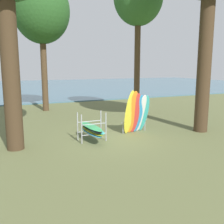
# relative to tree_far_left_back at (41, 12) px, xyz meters

# --- Properties ---
(ground_plane) EXTENTS (80.00, 80.00, 0.00)m
(ground_plane) POSITION_rel_tree_far_left_back_xyz_m (1.35, -8.80, -6.92)
(ground_plane) COLOR #60663D
(lake_water) EXTENTS (80.00, 36.00, 0.10)m
(lake_water) POSITION_rel_tree_far_left_back_xyz_m (1.35, 21.45, -6.87)
(lake_water) COLOR #477084
(lake_water) RESTS_ON ground
(tree_far_left_back) EXTENTS (3.88, 3.88, 9.21)m
(tree_far_left_back) POSITION_rel_tree_far_left_back_xyz_m (0.00, 0.00, 0.00)
(tree_far_left_back) COLOR #4C3823
(tree_far_left_back) RESTS_ON ground
(leaning_board_pile) EXTENTS (1.49, 0.81, 2.15)m
(leaning_board_pile) POSITION_rel_tree_far_left_back_xyz_m (2.95, -8.33, -5.93)
(leaning_board_pile) COLOR yellow
(leaning_board_pile) RESTS_ON ground
(board_storage_rack) EXTENTS (1.15, 2.13, 1.25)m
(board_storage_rack) POSITION_rel_tree_far_left_back_xyz_m (0.54, -8.64, -6.40)
(board_storage_rack) COLOR #9EA0A5
(board_storage_rack) RESTS_ON ground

